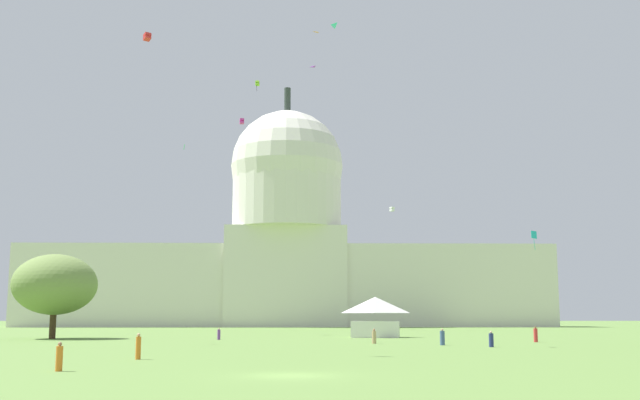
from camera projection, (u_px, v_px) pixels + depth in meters
The scene contains 20 objects.
ground_plane at pixel (290, 376), 38.35m from camera, with size 800.00×800.00×0.00m, color olive.
capitol_building at pixel (287, 243), 208.35m from camera, with size 141.93×30.80×66.15m.
event_tent at pixel (375, 316), 106.03m from camera, with size 7.52×6.30×5.54m.
tree_west_near at pixel (55, 285), 100.22m from camera, with size 15.43×15.62×10.97m.
person_navy_near_tree_west at pixel (491, 340), 73.11m from camera, with size 0.60×0.60×1.53m.
person_orange_front_center at pixel (59, 358), 41.36m from camera, with size 0.51×0.51×1.57m.
person_tan_near_tree_east at pixel (374, 337), 82.19m from camera, with size 0.61×0.61×1.59m.
person_denim_near_tent at pixel (442, 338), 77.73m from camera, with size 0.68×0.68×1.66m.
person_purple_back_right at pixel (219, 334), 95.36m from camera, with size 0.53×0.53×1.46m.
person_red_aisle_center at pixel (536, 335), 86.60m from camera, with size 0.62×0.62×1.78m.
person_orange_lawn_far_left at pixel (138, 347), 52.53m from camera, with size 0.47×0.47×1.77m.
kite_cyan_mid at pixel (330, 27), 81.84m from camera, with size 0.77×1.43×0.23m.
kite_violet_high at pixel (314, 69), 178.27m from camera, with size 1.59×1.48×0.26m.
kite_red_high at pixel (147, 37), 131.89m from camera, with size 1.57×1.59×1.34m.
kite_turquoise_low at pixel (534, 236), 121.68m from camera, with size 1.03×0.63×3.08m.
kite_magenta_high at pixel (242, 121), 139.27m from camera, with size 0.89×0.93×0.99m.
kite_orange_high at pixel (317, 33), 150.79m from camera, with size 1.37×1.17×0.19m.
kite_white_mid at pixel (392, 209), 163.23m from camera, with size 1.15×1.15×0.92m.
kite_lime_high at pixel (257, 83), 179.86m from camera, with size 0.97×1.05×2.51m.
kite_green_high at pixel (184, 147), 167.56m from camera, with size 0.43×0.87×1.29m.
Camera 1 is at (0.64, -39.26, 2.98)m, focal length 43.02 mm.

